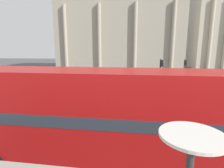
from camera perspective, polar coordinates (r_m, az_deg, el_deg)
double_decker_bus at (r=7.32m, az=-1.94°, el=-10.23°), size 11.48×2.64×4.21m
cafe_dining_table at (r=1.89m, az=24.34°, el=-20.02°), size 0.60×0.60×0.73m
plaza_building_left at (r=46.89m, az=2.48°, el=16.13°), size 31.15×12.37×18.46m
traffic_light_near at (r=13.34m, az=-13.31°, el=-1.09°), size 0.42×0.24×3.45m
traffic_light_mid at (r=18.81m, az=15.59°, el=3.48°), size 0.42×0.24×4.11m
traffic_light_far at (r=25.08m, az=22.59°, el=4.40°), size 0.42×0.24×3.81m
pedestrian_black at (r=34.32m, az=20.84°, el=3.58°), size 0.32×0.32×1.75m
pedestrian_white at (r=36.11m, az=-7.45°, el=4.38°), size 0.32×0.32×1.60m
pedestrian_olive at (r=25.49m, az=-4.78°, el=1.75°), size 0.32×0.32×1.62m
pedestrian_blue at (r=25.43m, az=3.24°, el=2.03°), size 0.32×0.32×1.81m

